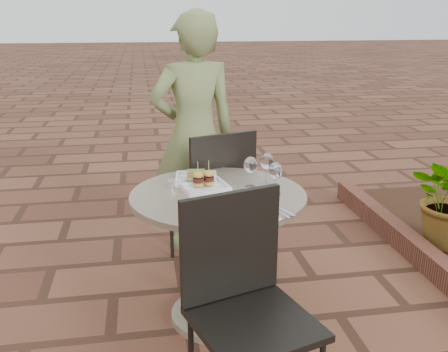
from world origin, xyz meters
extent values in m
plane|color=brown|center=(0.00, 0.00, 0.00)|extent=(60.00, 60.00, 0.00)
cylinder|color=gray|center=(0.17, 0.10, 0.02)|extent=(0.52, 0.52, 0.04)
cylinder|color=gray|center=(0.17, 0.10, 0.35)|extent=(0.08, 0.08, 0.70)
cylinder|color=gray|center=(0.17, 0.10, 0.71)|extent=(0.90, 0.90, 0.03)
cube|color=black|center=(0.21, 0.74, 0.45)|extent=(0.56, 0.56, 0.03)
cube|color=black|center=(0.27, 0.55, 0.70)|extent=(0.42, 0.17, 0.46)
cylinder|color=black|center=(0.32, 0.98, 0.22)|extent=(0.02, 0.02, 0.44)
cylinder|color=black|center=(-0.04, 0.86, 0.22)|extent=(0.02, 0.02, 0.44)
cylinder|color=black|center=(0.45, 0.63, 0.22)|extent=(0.02, 0.02, 0.44)
cylinder|color=black|center=(0.09, 0.50, 0.22)|extent=(0.02, 0.02, 0.44)
cube|color=black|center=(0.19, -0.64, 0.45)|extent=(0.55, 0.55, 0.03)
cube|color=black|center=(0.14, -0.45, 0.70)|extent=(0.43, 0.16, 0.46)
cylinder|color=black|center=(0.32, -0.40, 0.22)|extent=(0.02, 0.02, 0.44)
imported|color=olive|center=(0.15, 1.04, 0.82)|extent=(0.65, 0.48, 1.63)
cube|color=white|center=(0.08, 0.31, 0.74)|extent=(0.25, 0.25, 0.01)
cube|color=#C77346|center=(0.08, 0.31, 0.77)|extent=(0.11, 0.07, 0.03)
cube|color=#58682F|center=(0.08, 0.31, 0.79)|extent=(0.10, 0.07, 0.01)
cube|color=white|center=(0.10, 0.18, 0.74)|extent=(0.27, 0.27, 0.01)
cube|color=white|center=(0.15, -0.18, 0.74)|extent=(0.31, 0.31, 0.01)
ellipsoid|color=#E85F8B|center=(0.11, -0.24, 0.75)|extent=(0.04, 0.03, 0.02)
cylinder|color=white|center=(0.45, 0.03, 0.73)|extent=(0.06, 0.06, 0.00)
cylinder|color=white|center=(0.45, 0.03, 0.77)|extent=(0.01, 0.01, 0.07)
ellipsoid|color=white|center=(0.45, 0.03, 0.85)|extent=(0.07, 0.07, 0.09)
cylinder|color=white|center=(0.45, 0.03, 0.85)|extent=(0.06, 0.06, 0.04)
cylinder|color=white|center=(0.35, 0.16, 0.73)|extent=(0.06, 0.06, 0.00)
cylinder|color=white|center=(0.35, 0.16, 0.77)|extent=(0.01, 0.01, 0.07)
ellipsoid|color=white|center=(0.35, 0.16, 0.85)|extent=(0.07, 0.07, 0.09)
cylinder|color=white|center=(0.45, 0.20, 0.73)|extent=(0.06, 0.06, 0.00)
cylinder|color=white|center=(0.45, 0.20, 0.77)|extent=(0.01, 0.01, 0.08)
ellipsoid|color=white|center=(0.45, 0.20, 0.86)|extent=(0.07, 0.07, 0.09)
cylinder|color=silver|center=(-0.06, 0.22, 0.75)|extent=(0.06, 0.06, 0.04)
cube|color=brown|center=(1.60, 0.30, 0.07)|extent=(0.12, 3.00, 0.15)
camera|label=1|loc=(-0.20, -2.27, 1.60)|focal=40.00mm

